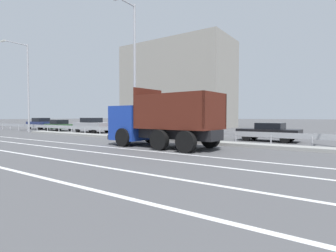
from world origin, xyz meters
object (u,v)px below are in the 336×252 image
parked_car_2 (92,125)px  parked_car_4 (188,129)px  street_lamp_0 (26,83)px  street_lamp_1 (134,66)px  parked_car_0 (41,124)px  parked_car_3 (135,127)px  median_road_sign (157,123)px  parked_car_5 (269,132)px  parked_car_1 (59,125)px  dump_truck (153,125)px

parked_car_2 → parked_car_4: parked_car_2 is taller
street_lamp_0 → street_lamp_1: street_lamp_1 is taller
street_lamp_1 → parked_car_0: 21.23m
parked_car_3 → parked_car_4: parked_car_3 is taller
street_lamp_0 → street_lamp_1: size_ratio=0.95×
median_road_sign → parked_car_5: (6.61, 3.95, -0.60)m
median_road_sign → parked_car_3: (-5.72, 4.05, -0.53)m
parked_car_1 → parked_car_0: bearing=87.1°
parked_car_2 → street_lamp_1: bearing=71.6°
dump_truck → parked_car_2: dump_truck is taller
parked_car_0 → parked_car_1: 5.23m
parked_car_2 → parked_car_5: parked_car_2 is taller
street_lamp_1 → parked_car_2: (-9.11, 3.51, -4.70)m
street_lamp_0 → dump_truck: bearing=-8.0°
street_lamp_1 → parked_car_5: size_ratio=2.46×
street_lamp_0 → parked_car_2: size_ratio=2.07×
dump_truck → parked_car_4: size_ratio=1.37×
dump_truck → parked_car_0: 25.29m
parked_car_0 → parked_car_1: (5.19, -0.69, -0.10)m
parked_car_1 → parked_car_4: (17.64, 0.20, 0.04)m
dump_truck → parked_car_1: size_ratio=1.64×
parked_car_2 → parked_car_3: size_ratio=0.98×
median_road_sign → parked_car_1: (-17.26, 3.41, -0.60)m
parked_car_1 → parked_car_4: 17.65m
parked_car_0 → parked_car_3: 16.72m
parked_car_2 → parked_car_4: 11.66m
street_lamp_0 → parked_car_2: 8.55m
dump_truck → parked_car_3: (-7.58, 6.94, -0.48)m
parked_car_0 → street_lamp_0: bearing=-129.8°
median_road_sign → parked_car_5: size_ratio=0.60×
parked_car_2 → parked_car_0: bearing=-90.7°
median_road_sign → parked_car_2: size_ratio=0.53×
street_lamp_0 → parked_car_5: street_lamp_0 is taller
median_road_sign → parked_car_3: bearing=144.7°
parked_car_0 → parked_car_5: 29.06m
street_lamp_0 → parked_car_5: size_ratio=2.33×
parked_car_3 → street_lamp_0: bearing=109.5°
street_lamp_1 → parked_car_2: 10.83m
dump_truck → street_lamp_1: bearing=57.7°
parked_car_0 → parked_car_5: size_ratio=1.05×
parked_car_1 → parked_car_3: bearing=-82.2°
median_road_sign → parked_car_0: median_road_sign is taller
street_lamp_0 → street_lamp_1: 15.43m
street_lamp_0 → parked_car_1: size_ratio=2.31×
parked_car_3 → parked_car_5: size_ratio=1.14×
parked_car_0 → parked_car_2: (11.17, -0.65, 0.02)m
parked_car_1 → parked_car_3: parked_car_3 is taller
parked_car_2 → parked_car_4: bearing=93.5°
parked_car_1 → parked_car_5: 23.88m
dump_truck → parked_car_1: bearing=74.5°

